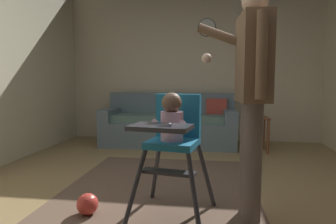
# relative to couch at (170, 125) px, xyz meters

# --- Properties ---
(ground) EXTENTS (6.06, 7.55, 0.10)m
(ground) POSITION_rel_couch_xyz_m (0.34, -2.48, -0.38)
(ground) COLOR #967B4F
(wall_far) EXTENTS (5.26, 0.06, 2.74)m
(wall_far) POSITION_rel_couch_xyz_m (0.34, 0.52, 1.04)
(wall_far) COLOR beige
(wall_far) RESTS_ON ground
(area_rug) EXTENTS (1.83, 2.91, 0.01)m
(area_rug) POSITION_rel_couch_xyz_m (0.19, -2.44, -0.33)
(area_rug) COLOR brown
(area_rug) RESTS_ON ground
(couch) EXTENTS (2.19, 0.86, 0.86)m
(couch) POSITION_rel_couch_xyz_m (0.00, 0.00, 0.00)
(couch) COLOR slate
(couch) RESTS_ON ground
(high_chair) EXTENTS (0.70, 0.80, 0.96)m
(high_chair) POSITION_rel_couch_xyz_m (0.38, -2.65, 0.34)
(high_chair) COLOR #2E2E34
(high_chair) RESTS_ON ground
(adult_standing) EXTENTS (0.53, 0.50, 1.71)m
(adult_standing) POSITION_rel_couch_xyz_m (0.96, -2.61, 0.64)
(adult_standing) COLOR #6C5C54
(adult_standing) RESTS_ON ground
(toy_ball) EXTENTS (0.17, 0.17, 0.17)m
(toy_ball) POSITION_rel_couch_xyz_m (-0.28, -2.73, -0.25)
(toy_ball) COLOR #D13D33
(toy_ball) RESTS_ON ground
(side_table) EXTENTS (0.40, 0.40, 0.52)m
(side_table) POSITION_rel_couch_xyz_m (1.33, -0.32, 0.05)
(side_table) COLOR brown
(side_table) RESTS_ON ground
(sippy_cup) EXTENTS (0.07, 0.07, 0.10)m
(sippy_cup) POSITION_rel_couch_xyz_m (1.32, -0.32, 0.24)
(sippy_cup) COLOR gold
(sippy_cup) RESTS_ON side_table
(wall_clock) EXTENTS (0.32, 0.04, 0.32)m
(wall_clock) POSITION_rel_couch_xyz_m (0.59, 0.48, 1.67)
(wall_clock) COLOR white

